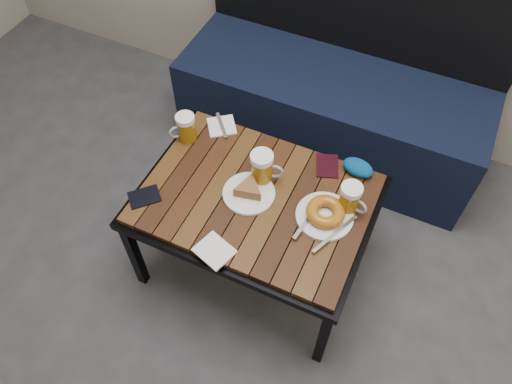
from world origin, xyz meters
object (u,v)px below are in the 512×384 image
at_px(plate_bagel, 325,214).
at_px(passport_navy, 144,197).
at_px(knit_pouch, 358,167).
at_px(beer_mug_centre, 262,168).
at_px(bench, 332,103).
at_px(plate_pie, 249,191).
at_px(beer_mug_right, 350,198).
at_px(beer_mug_left, 186,128).
at_px(cafe_table, 256,204).
at_px(passport_burgundy, 327,166).

bearing_deg(plate_bagel, passport_navy, -162.84).
bearing_deg(knit_pouch, beer_mug_centre, -149.63).
bearing_deg(knit_pouch, passport_navy, -146.57).
xyz_separation_m(beer_mug_centre, plate_bagel, (0.26, -0.06, -0.04)).
height_order(bench, plate_pie, bench).
distance_m(beer_mug_right, plate_bagel, 0.10).
xyz_separation_m(bench, passport_navy, (-0.40, -0.94, 0.20)).
relative_size(bench, knit_pouch, 11.95).
distance_m(bench, plate_bagel, 0.82).
relative_size(beer_mug_centre, plate_bagel, 0.52).
bearing_deg(plate_pie, beer_mug_left, 156.56).
height_order(beer_mug_centre, plate_bagel, beer_mug_centre).
bearing_deg(beer_mug_left, knit_pouch, 145.75).
bearing_deg(beer_mug_left, plate_pie, 112.15).
distance_m(cafe_table, passport_navy, 0.40).
height_order(plate_pie, knit_pouch, plate_pie).
xyz_separation_m(beer_mug_centre, passport_burgundy, (0.20, 0.16, -0.06)).
xyz_separation_m(plate_bagel, passport_navy, (-0.61, -0.19, -0.02)).
relative_size(cafe_table, beer_mug_left, 7.18).
xyz_separation_m(beer_mug_centre, beer_mug_right, (0.33, 0.01, -0.01)).
bearing_deg(bench, passport_navy, -112.79).
relative_size(passport_burgundy, knit_pouch, 0.95).
xyz_separation_m(beer_mug_right, passport_burgundy, (-0.13, 0.15, -0.06)).
height_order(bench, plate_bagel, bench).
bearing_deg(bench, plate_pie, -94.68).
bearing_deg(plate_bagel, knit_pouch, 80.76).
distance_m(bench, plate_pie, 0.81).
xyz_separation_m(cafe_table, plate_bagel, (0.25, 0.02, 0.07)).
distance_m(beer_mug_right, plate_pie, 0.35).
distance_m(passport_burgundy, knit_pouch, 0.11).
relative_size(bench, passport_navy, 12.80).
height_order(bench, beer_mug_left, bench).
bearing_deg(beer_mug_centre, plate_pie, -114.60).
xyz_separation_m(cafe_table, beer_mug_left, (-0.36, 0.14, 0.10)).
bearing_deg(plate_pie, cafe_table, 4.54).
height_order(beer_mug_centre, passport_navy, beer_mug_centre).
bearing_deg(beer_mug_right, plate_bagel, -115.07).
xyz_separation_m(beer_mug_centre, knit_pouch, (0.30, 0.18, -0.04)).
bearing_deg(plate_pie, plate_bagel, 4.35).
bearing_deg(bench, plate_bagel, -74.09).
bearing_deg(plate_pie, beer_mug_right, 15.05).
distance_m(cafe_table, beer_mug_left, 0.40).
distance_m(plate_pie, passport_burgundy, 0.32).
bearing_deg(plate_pie, passport_burgundy, 48.97).
relative_size(bench, beer_mug_left, 11.97).
bearing_deg(cafe_table, beer_mug_centre, 98.96).
bearing_deg(beer_mug_centre, passport_navy, -159.14).
xyz_separation_m(beer_mug_left, beer_mug_centre, (0.35, -0.06, 0.01)).
bearing_deg(passport_burgundy, bench, 85.32).
distance_m(cafe_table, plate_bagel, 0.26).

